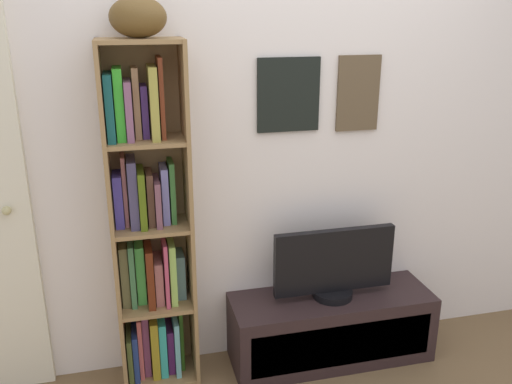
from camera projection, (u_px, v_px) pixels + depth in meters
The scene contains 5 objects.
back_wall at pixel (276, 140), 2.87m from camera, with size 4.80×0.08×2.48m.
bookshelf at pixel (149, 234), 2.72m from camera, with size 0.39×0.26×1.78m.
football at pixel (138, 17), 2.36m from camera, with size 0.26×0.18×0.18m, color brown.
tv_stand at pixel (331, 327), 3.06m from camera, with size 1.13×0.38×0.39m.
television at pixel (334, 265), 2.94m from camera, with size 0.67×0.22×0.40m.
Camera 1 is at (-0.77, -1.57, 1.91)m, focal length 37.98 mm.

